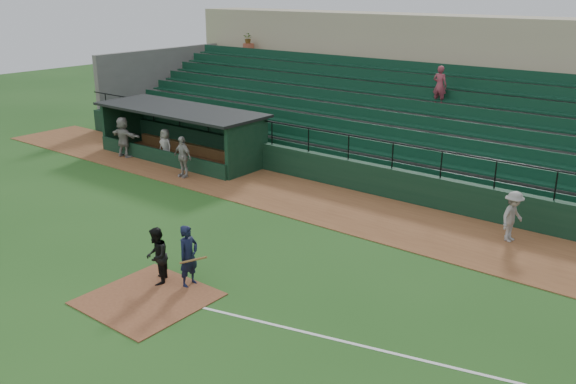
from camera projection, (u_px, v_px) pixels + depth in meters
The scene contains 12 objects.
ground at pixel (176, 285), 16.90m from camera, with size 90.00×90.00×0.00m, color #214E19.
warning_track at pixel (338, 207), 22.84m from camera, with size 40.00×4.00×0.03m, color brown.
home_plate_dirt at pixel (148, 299), 16.15m from camera, with size 3.00×3.00×0.03m, color brown.
foul_line at pixel (471, 372), 13.09m from camera, with size 18.00×0.09×0.01m, color white.
stadium_structure at pixel (440, 112), 28.40m from camera, with size 38.00×13.08×6.40m.
dugout at pixel (187, 129), 29.30m from camera, with size 8.90×3.20×2.42m.
batter_at_plate at pixel (189, 256), 16.62m from camera, with size 1.02×0.70×1.76m.
umpire at pixel (157, 256), 16.77m from camera, with size 0.80×0.62×1.64m, color black.
runner at pixel (513, 216), 19.51m from camera, with size 1.08×0.62×1.67m, color gray.
dugout_player_a at pixel (183, 157), 26.12m from camera, with size 1.05×0.44×1.78m, color #A49F99.
dugout_player_b at pixel (166, 146), 28.27m from camera, with size 0.78×0.51×1.59m, color #9F9B95.
dugout_player_c at pixel (123, 137), 29.21m from camera, with size 1.80×0.57×1.94m, color #9F9A95.
Camera 1 is at (11.83, -10.00, 7.87)m, focal length 38.09 mm.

